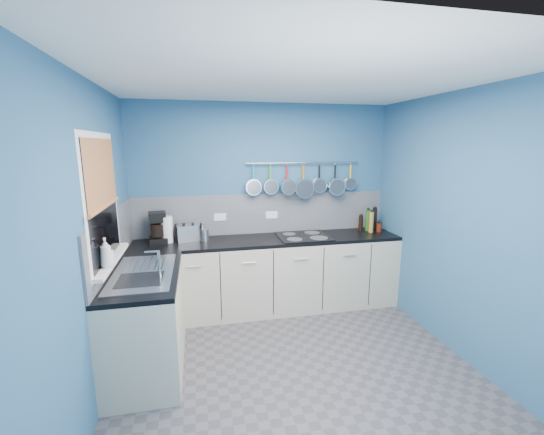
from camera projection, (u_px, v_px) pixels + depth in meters
name	position (u px, v px, depth m)	size (l,w,h in m)	color
floor	(294.00, 367.00, 3.22)	(3.20, 3.00, 0.02)	#47474C
ceiling	(298.00, 78.00, 2.70)	(3.20, 3.00, 0.02)	white
wall_back	(263.00, 205.00, 4.41)	(3.20, 0.02, 2.50)	#2C5B82
wall_front	(392.00, 320.00, 1.51)	(3.20, 0.02, 2.50)	#2C5B82
wall_left	(91.00, 246.00, 2.63)	(0.02, 3.00, 2.50)	#2C5B82
wall_right	(460.00, 226.00, 3.29)	(0.02, 3.00, 2.50)	#2C5B82
backsplash_back	(264.00, 213.00, 4.40)	(3.20, 0.02, 0.50)	#94979D
backsplash_left	(113.00, 238.00, 3.23)	(0.02, 1.80, 0.50)	#94979D
cabinet_run_back	(268.00, 275.00, 4.28)	(3.20, 0.60, 0.86)	#BDB59E
worktop_back	(268.00, 240.00, 4.18)	(3.20, 0.60, 0.04)	black
cabinet_run_left	(147.00, 322.00, 3.15)	(0.60, 1.20, 0.86)	#BDB59E
worktop_left	(143.00, 275.00, 3.06)	(0.60, 1.20, 0.04)	black
window_frame	(102.00, 201.00, 2.86)	(0.01, 1.00, 1.10)	white
window_glass	(103.00, 201.00, 2.86)	(0.01, 0.90, 1.00)	black
bamboo_blind	(101.00, 173.00, 2.82)	(0.01, 0.90, 0.55)	tan
window_sill	(111.00, 260.00, 2.97)	(0.10, 0.98, 0.03)	white
sink_unit	(143.00, 272.00, 3.05)	(0.50, 0.95, 0.01)	silver
mixer_tap	(159.00, 264.00, 2.89)	(0.12, 0.08, 0.26)	silver
socket_left	(220.00, 217.00, 4.28)	(0.15, 0.01, 0.09)	white
socket_right	(272.00, 215.00, 4.42)	(0.15, 0.01, 0.09)	white
pot_rail	(303.00, 163.00, 4.34)	(0.02, 0.02, 1.45)	silver
soap_bottle_a	(106.00, 253.00, 2.73)	(0.09, 0.09, 0.24)	white
soap_bottle_b	(108.00, 255.00, 2.79)	(0.08, 0.08, 0.17)	white
paper_towel	(167.00, 229.00, 3.99)	(0.13, 0.13, 0.30)	white
coffee_maker	(158.00, 228.00, 3.96)	(0.20, 0.22, 0.35)	black
toaster	(189.00, 232.00, 4.08)	(0.29, 0.17, 0.19)	silver
canister	(205.00, 235.00, 4.06)	(0.10, 0.10, 0.14)	silver
hob	(304.00, 236.00, 4.25)	(0.62, 0.55, 0.01)	black
pan_0	(253.00, 179.00, 4.24)	(0.20, 0.07, 0.39)	silver
pan_1	(270.00, 179.00, 4.28)	(0.19, 0.08, 0.38)	silver
pan_2	(287.00, 179.00, 4.33)	(0.19, 0.13, 0.38)	silver
pan_3	(303.00, 180.00, 4.38)	(0.25, 0.10, 0.44)	silver
pan_4	(319.00, 178.00, 4.41)	(0.19, 0.07, 0.38)	silver
pan_5	(335.00, 179.00, 4.46)	(0.22, 0.12, 0.41)	silver
pan_6	(351.00, 176.00, 4.50)	(0.16, 0.05, 0.35)	silver
condiment_0	(374.00, 219.00, 4.56)	(0.06, 0.06, 0.29)	black
condiment_1	(368.00, 220.00, 4.53)	(0.06, 0.06, 0.28)	#265919
condiment_2	(361.00, 223.00, 4.54)	(0.06, 0.06, 0.20)	black
condiment_3	(379.00, 227.00, 4.50)	(0.07, 0.07, 0.11)	#4C190C
condiment_4	(371.00, 222.00, 4.45)	(0.06, 0.06, 0.27)	olive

